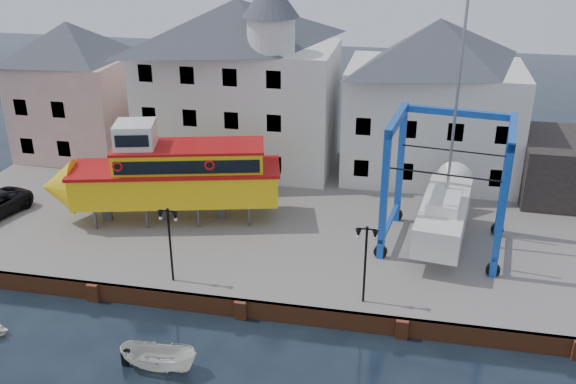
# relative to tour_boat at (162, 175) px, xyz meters

# --- Properties ---
(ground) EXTENTS (140.00, 140.00, 0.00)m
(ground) POSITION_rel_tour_boat_xyz_m (7.11, -8.06, -3.99)
(ground) COLOR black
(ground) RESTS_ON ground
(hardstanding) EXTENTS (44.00, 22.00, 1.00)m
(hardstanding) POSITION_rel_tour_boat_xyz_m (7.11, 2.94, -3.49)
(hardstanding) COLOR slate
(hardstanding) RESTS_ON ground
(quay_wall) EXTENTS (44.00, 0.47, 1.00)m
(quay_wall) POSITION_rel_tour_boat_xyz_m (7.11, -7.95, -3.49)
(quay_wall) COLOR brown
(quay_wall) RESTS_ON ground
(building_pink) EXTENTS (8.00, 7.00, 10.30)m
(building_pink) POSITION_rel_tour_boat_xyz_m (-10.89, 9.94, 2.16)
(building_pink) COLOR tan
(building_pink) RESTS_ON hardstanding
(building_white_main) EXTENTS (14.00, 8.30, 14.00)m
(building_white_main) POSITION_rel_tour_boat_xyz_m (2.24, 10.34, 3.36)
(building_white_main) COLOR silver
(building_white_main) RESTS_ON hardstanding
(building_white_right) EXTENTS (12.00, 8.00, 11.20)m
(building_white_right) POSITION_rel_tour_boat_xyz_m (16.11, 10.94, 2.61)
(building_white_right) COLOR silver
(building_white_right) RESTS_ON hardstanding
(lamp_post_left) EXTENTS (1.12, 0.32, 4.20)m
(lamp_post_left) POSITION_rel_tour_boat_xyz_m (3.11, -6.86, 0.19)
(lamp_post_left) COLOR black
(lamp_post_left) RESTS_ON hardstanding
(lamp_post_right) EXTENTS (1.12, 0.32, 4.20)m
(lamp_post_right) POSITION_rel_tour_boat_xyz_m (13.11, -6.86, 0.19)
(lamp_post_right) COLOR black
(lamp_post_right) RESTS_ON hardstanding
(tour_boat) EXTENTS (14.95, 6.90, 6.33)m
(tour_boat) POSITION_rel_tour_boat_xyz_m (0.00, 0.00, 0.00)
(tour_boat) COLOR #59595E
(tour_boat) RESTS_ON hardstanding
(travel_lift) EXTENTS (7.44, 9.88, 14.57)m
(travel_lift) POSITION_rel_tour_boat_xyz_m (17.08, 0.66, -0.56)
(travel_lift) COLOR #1145A8
(travel_lift) RESTS_ON hardstanding
(motorboat_a) EXTENTS (3.63, 1.41, 1.39)m
(motorboat_a) POSITION_rel_tour_boat_xyz_m (4.57, -12.58, -3.99)
(motorboat_a) COLOR white
(motorboat_a) RESTS_ON ground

